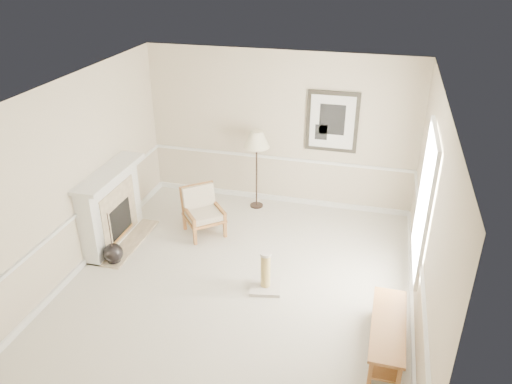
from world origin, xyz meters
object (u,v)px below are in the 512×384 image
at_px(floor_lamp, 257,141).
at_px(bench, 388,331).
at_px(armchair, 202,209).
at_px(floor_vase, 113,254).
at_px(scratching_post, 265,277).

distance_m(floor_lamp, bench, 4.20).
bearing_deg(armchair, bench, -73.65).
bearing_deg(floor_vase, scratching_post, -0.81).
bearing_deg(floor_lamp, armchair, -121.64).
distance_m(armchair, scratching_post, 1.96).
bearing_deg(floor_lamp, floor_vase, -125.68).
xyz_separation_m(floor_vase, bench, (4.21, -0.82, 0.10)).
distance_m(armchair, floor_lamp, 1.58).
height_order(floor_vase, scratching_post, floor_vase).
xyz_separation_m(floor_vase, scratching_post, (2.47, -0.03, 0.03)).
xyz_separation_m(armchair, scratching_post, (1.44, -1.31, -0.24)).
relative_size(floor_vase, floor_lamp, 0.60).
distance_m(bench, scratching_post, 1.91).
height_order(floor_vase, floor_lamp, floor_lamp).
relative_size(bench, scratching_post, 2.23).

